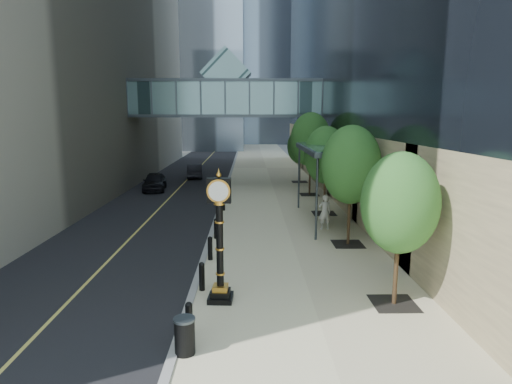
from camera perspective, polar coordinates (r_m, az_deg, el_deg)
ground at (r=11.59m, az=4.76°, el=-21.23°), size 320.00×320.00×0.00m
road at (r=50.56m, az=-7.70°, el=3.14°), size 8.00×180.00×0.02m
sidewalk at (r=50.25m, az=1.41°, el=3.21°), size 8.00×180.00×0.06m
curb at (r=50.24m, az=-3.16°, el=3.20°), size 0.25×180.00×0.07m
distant_tower_c at (r=132.62m, az=-3.29°, el=21.55°), size 22.00×22.00×65.00m
skywalk at (r=37.94m, az=-3.97°, el=12.59°), size 17.00×4.20×5.80m
entrance_canopy at (r=24.35m, az=9.85°, el=5.62°), size 3.00×8.00×4.38m
bollard_row at (r=19.70m, az=-5.72°, el=-6.21°), size 0.20×16.20×0.90m
street_trees at (r=26.86m, az=9.09°, el=5.21°), size 3.05×28.37×6.27m
street_clock at (r=13.85m, az=-4.85°, el=-7.26°), size 0.84×0.84×4.24m
trash_bin at (r=11.56m, az=-9.49°, el=-18.52°), size 0.57×0.57×0.90m
pedestrian at (r=23.03m, az=9.15°, el=-2.66°), size 0.74×0.54×1.87m
car_near at (r=36.07m, az=-13.36°, el=1.38°), size 2.19×4.42×1.45m
car_far at (r=42.74m, az=-8.15°, el=2.80°), size 1.90×4.25×1.35m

